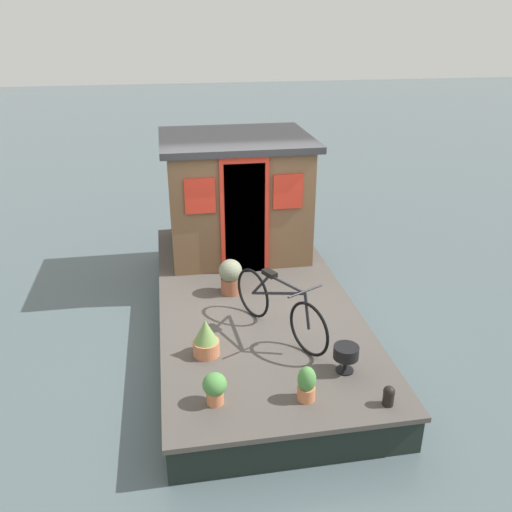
% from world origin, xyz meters
% --- Properties ---
extents(ground_plane, '(60.00, 60.00, 0.00)m').
position_xyz_m(ground_plane, '(0.00, 0.00, 0.00)').
color(ground_plane, '#4C5B60').
extents(houseboat_deck, '(5.59, 2.62, 0.50)m').
position_xyz_m(houseboat_deck, '(0.00, 0.00, 0.25)').
color(houseboat_deck, '#4C4742').
rests_on(houseboat_deck, ground_plane).
extents(houseboat_cabin, '(1.97, 2.35, 1.90)m').
position_xyz_m(houseboat_cabin, '(1.68, 0.00, 1.46)').
color(houseboat_cabin, brown).
rests_on(houseboat_cabin, houseboat_deck).
extents(bicycle, '(1.58, 0.85, 0.79)m').
position_xyz_m(bicycle, '(-1.02, -0.14, 0.87)').
color(bicycle, black).
rests_on(bicycle, houseboat_deck).
extents(potted_plant_rosemary, '(0.19, 0.19, 0.39)m').
position_xyz_m(potted_plant_rosemary, '(-2.30, -0.16, 0.69)').
color(potted_plant_rosemary, '#C6754C').
rests_on(potted_plant_rosemary, houseboat_deck).
extents(potted_plant_geranium, '(0.33, 0.33, 0.51)m').
position_xyz_m(potted_plant_geranium, '(0.14, 0.30, 0.77)').
color(potted_plant_geranium, '#935138').
rests_on(potted_plant_geranium, houseboat_deck).
extents(potted_plant_sage, '(0.31, 0.31, 0.46)m').
position_xyz_m(potted_plant_sage, '(-1.33, 0.78, 0.71)').
color(potted_plant_sage, '#C6754C').
rests_on(potted_plant_sage, houseboat_deck).
extents(potted_plant_lavender, '(0.25, 0.25, 0.35)m').
position_xyz_m(potted_plant_lavender, '(-2.21, 0.76, 0.69)').
color(potted_plant_lavender, '#C6754C').
rests_on(potted_plant_lavender, houseboat_deck).
extents(charcoal_grill, '(0.28, 0.28, 0.32)m').
position_xyz_m(charcoal_grill, '(-1.91, -0.71, 0.73)').
color(charcoal_grill, black).
rests_on(charcoal_grill, houseboat_deck).
extents(mooring_bollard, '(0.12, 0.12, 0.22)m').
position_xyz_m(mooring_bollard, '(-2.53, -0.96, 0.62)').
color(mooring_bollard, black).
rests_on(mooring_bollard, houseboat_deck).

